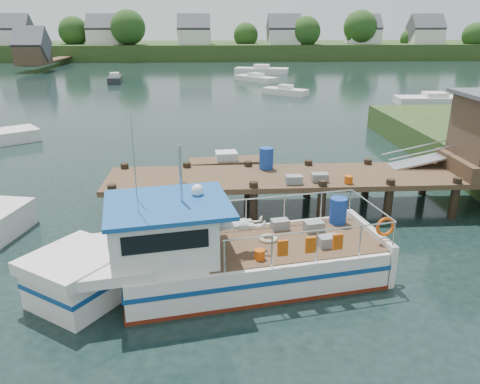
{
  "coord_description": "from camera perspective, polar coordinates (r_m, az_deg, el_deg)",
  "views": [
    {
      "loc": [
        -1.94,
        -17.01,
        6.98
      ],
      "look_at": [
        -1.0,
        -1.5,
        1.3
      ],
      "focal_mm": 35.0,
      "sensor_mm": 36.0,
      "label": 1
    }
  ],
  "objects": [
    {
      "name": "moored_far",
      "position": [
        68.54,
        2.65,
        14.6
      ],
      "size": [
        7.84,
        4.21,
        1.27
      ],
      "rotation": [
        0.0,
        0.0,
        0.03
      ],
      "color": "silver",
      "rests_on": "ground"
    },
    {
      "name": "moored_rowboat",
      "position": [
        22.86,
        -1.67,
        3.32
      ],
      "size": [
        3.72,
        1.55,
        1.05
      ],
      "rotation": [
        0.0,
        0.0,
        -0.43
      ],
      "color": "#4D3624",
      "rests_on": "ground"
    },
    {
      "name": "ground_plane",
      "position": [
        18.49,
        2.82,
        -2.13
      ],
      "size": [
        160.0,
        160.0,
        0.0
      ],
      "primitive_type": "plane",
      "color": "black"
    },
    {
      "name": "moored_b",
      "position": [
        48.35,
        5.55,
        12.13
      ],
      "size": [
        4.59,
        4.0,
        1.01
      ],
      "rotation": [
        0.0,
        0.0,
        -0.04
      ],
      "color": "silver",
      "rests_on": "ground"
    },
    {
      "name": "dock",
      "position": [
        19.58,
        22.3,
        4.56
      ],
      "size": [
        16.6,
        3.0,
        4.78
      ],
      "color": "#4D3624",
      "rests_on": "ground"
    },
    {
      "name": "moored_e",
      "position": [
        60.05,
        -15.01,
        13.17
      ],
      "size": [
        1.97,
        4.49,
        1.2
      ],
      "rotation": [
        0.0,
        0.0,
        0.29
      ],
      "color": "black",
      "rests_on": "ground"
    },
    {
      "name": "far_shore",
      "position": [
        99.52,
        -2.44,
        17.24
      ],
      "size": [
        140.0,
        42.55,
        9.22
      ],
      "color": "#2D451C",
      "rests_on": "ground"
    },
    {
      "name": "lobster_boat",
      "position": [
        13.02,
        -3.78,
        -7.9
      ],
      "size": [
        10.17,
        4.43,
        4.85
      ],
      "rotation": [
        0.0,
        0.0,
        0.18
      ],
      "color": "silver",
      "rests_on": "ground"
    },
    {
      "name": "moored_d",
      "position": [
        59.53,
        1.93,
        13.69
      ],
      "size": [
        5.29,
        5.8,
        1.0
      ],
      "rotation": [
        0.0,
        0.0,
        0.17
      ],
      "color": "silver",
      "rests_on": "ground"
    },
    {
      "name": "moored_c",
      "position": [
        46.02,
        22.59,
        10.34
      ],
      "size": [
        6.81,
        2.6,
        1.06
      ],
      "rotation": [
        0.0,
        0.0,
        -0.22
      ],
      "color": "silver",
      "rests_on": "ground"
    }
  ]
}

